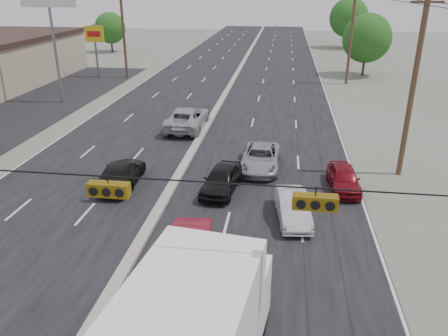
{
  "coord_description": "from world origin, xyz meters",
  "views": [
    {
      "loc": [
        5.62,
        -9.22,
        10.11
      ],
      "look_at": [
        3.1,
        9.36,
        2.2
      ],
      "focal_mm": 35.0,
      "sensor_mm": 36.0,
      "label": 1
    }
  ],
  "objects_px": {
    "utility_pole_right_c": "(351,36)",
    "pole_sign_billboard": "(48,0)",
    "queue_car_a": "(222,180)",
    "queue_car_b": "(293,207)",
    "pole_sign_far": "(95,38)",
    "tree_right_far": "(349,18)",
    "oncoming_far": "(187,118)",
    "tree_left_far": "(110,28)",
    "tree_right_mid": "(367,38)",
    "red_sedan": "(189,252)",
    "oncoming_near": "(121,174)",
    "queue_car_c": "(261,158)",
    "utility_pole_left_c": "(124,32)",
    "queue_car_e": "(344,178)",
    "utility_pole_right_b": "(413,86)"
  },
  "relations": [
    {
      "from": "utility_pole_left_c",
      "to": "oncoming_far",
      "type": "distance_m",
      "value": 21.78
    },
    {
      "from": "utility_pole_right_b",
      "to": "queue_car_a",
      "type": "relative_size",
      "value": 2.51
    },
    {
      "from": "queue_car_c",
      "to": "tree_left_far",
      "type": "bearing_deg",
      "value": 121.45
    },
    {
      "from": "queue_car_c",
      "to": "oncoming_near",
      "type": "bearing_deg",
      "value": -154.79
    },
    {
      "from": "queue_car_a",
      "to": "oncoming_far",
      "type": "height_order",
      "value": "oncoming_far"
    },
    {
      "from": "utility_pole_right_c",
      "to": "pole_sign_billboard",
      "type": "bearing_deg",
      "value": -156.04
    },
    {
      "from": "tree_right_mid",
      "to": "queue_car_e",
      "type": "relative_size",
      "value": 1.93
    },
    {
      "from": "queue_car_b",
      "to": "utility_pole_right_c",
      "type": "bearing_deg",
      "value": 71.28
    },
    {
      "from": "oncoming_far",
      "to": "tree_left_far",
      "type": "bearing_deg",
      "value": -61.87
    },
    {
      "from": "queue_car_e",
      "to": "tree_right_mid",
      "type": "bearing_deg",
      "value": 76.88
    },
    {
      "from": "tree_left_far",
      "to": "queue_car_b",
      "type": "distance_m",
      "value": 58.57
    },
    {
      "from": "queue_car_a",
      "to": "queue_car_b",
      "type": "height_order",
      "value": "queue_car_a"
    },
    {
      "from": "tree_left_far",
      "to": "pole_sign_far",
      "type": "bearing_deg",
      "value": -73.3
    },
    {
      "from": "queue_car_b",
      "to": "oncoming_near",
      "type": "distance_m",
      "value": 9.54
    },
    {
      "from": "pole_sign_far",
      "to": "tree_right_far",
      "type": "distance_m",
      "value": 43.87
    },
    {
      "from": "utility_pole_left_c",
      "to": "pole_sign_billboard",
      "type": "bearing_deg",
      "value": -99.46
    },
    {
      "from": "pole_sign_far",
      "to": "tree_left_far",
      "type": "xyz_separation_m",
      "value": [
        -6.0,
        20.0,
        -0.69
      ]
    },
    {
      "from": "utility_pole_right_b",
      "to": "queue_car_b",
      "type": "distance_m",
      "value": 9.78
    },
    {
      "from": "pole_sign_far",
      "to": "tree_left_far",
      "type": "distance_m",
      "value": 20.89
    },
    {
      "from": "pole_sign_billboard",
      "to": "queue_car_e",
      "type": "distance_m",
      "value": 29.4
    },
    {
      "from": "tree_right_mid",
      "to": "oncoming_near",
      "type": "height_order",
      "value": "tree_right_mid"
    },
    {
      "from": "tree_right_far",
      "to": "queue_car_a",
      "type": "bearing_deg",
      "value": -102.78
    },
    {
      "from": "red_sedan",
      "to": "oncoming_far",
      "type": "bearing_deg",
      "value": 97.06
    },
    {
      "from": "oncoming_near",
      "to": "red_sedan",
      "type": "bearing_deg",
      "value": 123.2
    },
    {
      "from": "utility_pole_right_c",
      "to": "queue_car_b",
      "type": "height_order",
      "value": "utility_pole_right_c"
    },
    {
      "from": "tree_right_mid",
      "to": "oncoming_far",
      "type": "relative_size",
      "value": 1.22
    },
    {
      "from": "queue_car_b",
      "to": "tree_left_far",
      "type": "bearing_deg",
      "value": 111.43
    },
    {
      "from": "tree_right_mid",
      "to": "oncoming_far",
      "type": "height_order",
      "value": "tree_right_mid"
    },
    {
      "from": "tree_right_mid",
      "to": "tree_right_far",
      "type": "distance_m",
      "value": 25.03
    },
    {
      "from": "queue_car_c",
      "to": "queue_car_e",
      "type": "distance_m",
      "value": 5.06
    },
    {
      "from": "tree_left_far",
      "to": "oncoming_far",
      "type": "relative_size",
      "value": 1.05
    },
    {
      "from": "utility_pole_left_c",
      "to": "queue_car_b",
      "type": "height_order",
      "value": "utility_pole_left_c"
    },
    {
      "from": "utility_pole_left_c",
      "to": "tree_right_far",
      "type": "height_order",
      "value": "utility_pole_left_c"
    },
    {
      "from": "queue_car_b",
      "to": "red_sedan",
      "type": "bearing_deg",
      "value": -139.92
    },
    {
      "from": "utility_pole_right_c",
      "to": "tree_left_far",
      "type": "height_order",
      "value": "utility_pole_right_c"
    },
    {
      "from": "pole_sign_far",
      "to": "queue_car_b",
      "type": "distance_m",
      "value": 38.53
    },
    {
      "from": "utility_pole_right_b",
      "to": "oncoming_far",
      "type": "distance_m",
      "value": 16.04
    },
    {
      "from": "queue_car_b",
      "to": "tree_right_mid",
      "type": "bearing_deg",
      "value": 68.99
    },
    {
      "from": "pole_sign_billboard",
      "to": "tree_left_far",
      "type": "height_order",
      "value": "pole_sign_billboard"
    },
    {
      "from": "pole_sign_billboard",
      "to": "queue_car_b",
      "type": "distance_m",
      "value": 29.5
    },
    {
      "from": "utility_pole_left_c",
      "to": "oncoming_far",
      "type": "xyz_separation_m",
      "value": [
        11.1,
        -18.23,
        -4.3
      ]
    },
    {
      "from": "utility_pole_left_c",
      "to": "tree_left_far",
      "type": "xyz_separation_m",
      "value": [
        -9.5,
        20.0,
        -1.39
      ]
    },
    {
      "from": "queue_car_a",
      "to": "oncoming_far",
      "type": "bearing_deg",
      "value": 119.22
    },
    {
      "from": "pole_sign_billboard",
      "to": "red_sedan",
      "type": "bearing_deg",
      "value": -54.25
    },
    {
      "from": "tree_right_mid",
      "to": "pole_sign_billboard",
      "type": "bearing_deg",
      "value": -150.05
    },
    {
      "from": "tree_left_far",
      "to": "tree_right_mid",
      "type": "relative_size",
      "value": 0.86
    },
    {
      "from": "tree_right_far",
      "to": "oncoming_far",
      "type": "bearing_deg",
      "value": -109.84
    },
    {
      "from": "queue_car_a",
      "to": "pole_sign_billboard",
      "type": "bearing_deg",
      "value": 143.66
    },
    {
      "from": "tree_right_mid",
      "to": "queue_car_b",
      "type": "xyz_separation_m",
      "value": [
        -8.64,
        -36.15,
        -3.71
      ]
    },
    {
      "from": "pole_sign_far",
      "to": "tree_right_mid",
      "type": "bearing_deg",
      "value": 9.16
    }
  ]
}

